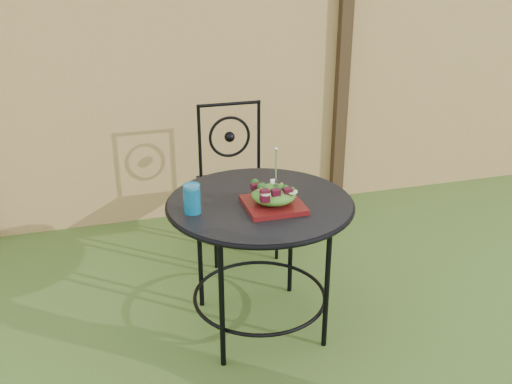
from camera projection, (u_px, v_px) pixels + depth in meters
fence at (167, 91)px, 3.95m from camera, size 8.00×0.12×1.90m
patio_table at (260, 226)px, 2.83m from camera, size 0.92×0.92×0.72m
patio_chair at (236, 176)px, 3.68m from camera, size 0.46×0.46×0.95m
salad_plate at (273, 205)px, 2.70m from camera, size 0.27×0.27×0.02m
salad at (273, 195)px, 2.68m from camera, size 0.21×0.21×0.08m
fork at (276, 169)px, 2.63m from camera, size 0.01×0.01×0.18m
drinking_glass at (192, 199)px, 2.63m from camera, size 0.08×0.08×0.14m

